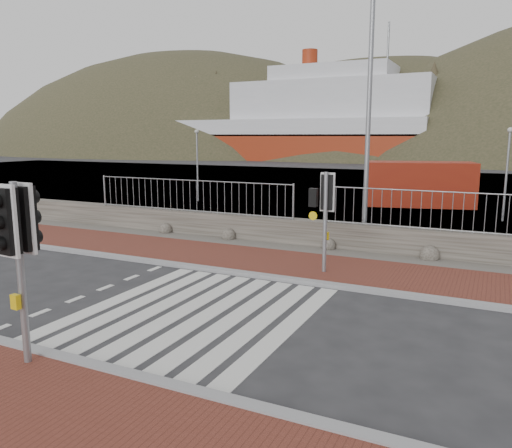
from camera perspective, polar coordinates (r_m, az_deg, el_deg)
The scene contains 16 objects.
ground at distance 10.98m, azimuth -6.83°, elevation -9.98°, with size 220.00×220.00×0.00m, color #28282B.
sidewalk_far at distance 14.79m, azimuth 2.60°, elevation -4.50°, with size 40.00×3.00×0.08m, color brown.
kerb_near at distance 8.79m, azimuth -17.78°, elevation -15.33°, with size 40.00×0.25×0.12m, color gray.
kerb_far at distance 13.46m, azimuth 0.08°, elevation -5.90°, with size 40.00×0.25×0.12m, color gray.
zebra_crossing at distance 10.98m, azimuth -6.83°, elevation -9.95°, with size 4.62×5.60×0.01m.
gravel_strip at distance 16.59m, azimuth 5.33°, elevation -2.96°, with size 40.00×1.50×0.06m, color #59544C.
stone_wall at distance 17.24m, azimuth 6.28°, elevation -1.05°, with size 40.00×0.60×0.90m, color #48433B.
railing at distance 16.89m, azimuth 6.20°, elevation 3.42°, with size 18.07×0.07×1.22m.
quay at distance 37.19m, azimuth 16.98°, elevation 3.80°, with size 120.00×40.00×0.50m, color #4C4C4F.
water at distance 71.89m, azimuth 21.37°, elevation 6.34°, with size 220.00×50.00×0.05m, color #3F4C54.
ferry at distance 82.35m, azimuth 4.26°, elevation 11.11°, with size 50.00×16.00×20.00m.
hills_backdrop at distance 100.23m, azimuth 25.57°, elevation -6.51°, with size 254.00×90.00×100.00m.
traffic_signal_near at distance 8.71m, azimuth -25.60°, elevation -1.20°, with size 0.45×0.29×3.05m.
traffic_signal_far at distance 13.51m, azimuth 7.80°, elevation 2.64°, with size 0.67×0.25×2.80m.
streetlight at distance 17.29m, azimuth 13.36°, elevation 14.32°, with size 1.89×0.71×9.10m.
shipping_container at distance 28.59m, azimuth 18.06°, elevation 4.39°, with size 5.69×2.37×2.37m, color #A02B11.
Camera 1 is at (5.61, -8.67, 3.74)m, focal length 35.00 mm.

